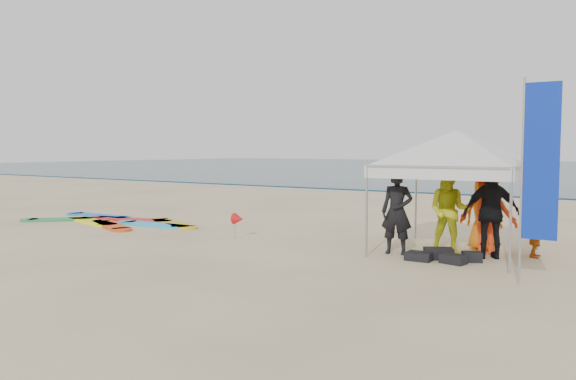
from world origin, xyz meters
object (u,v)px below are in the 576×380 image
Objects in this scene: person_orange_b at (483,214)px; marker_pennant at (239,219)px; surfboard_spread at (117,221)px; feather_flag at (539,164)px; person_black_b at (491,213)px; person_seated at (535,235)px; person_yellow at (449,211)px; person_black_a at (397,212)px; person_orange_a at (488,210)px; canopy_tent at (457,130)px.

person_orange_b reaches higher than marker_pennant.
surfboard_spread is at bearing 14.91° from person_orange_b.
marker_pennant is at bearing 170.67° from feather_flag.
person_black_b reaches higher than person_orange_b.
person_orange_b is 10.46m from surfboard_spread.
surfboard_spread is (-10.72, -0.40, -0.89)m from person_black_b.
person_black_b is 1.16× the size of person_orange_b.
person_black_b is 2.02× the size of person_seated.
person_seated is (1.60, 0.56, -0.45)m from person_yellow.
person_yellow is 0.88m from person_black_b.
surfboard_spread is (-9.85, -0.49, -0.87)m from person_yellow.
person_black_a is 0.96× the size of person_black_b.
person_black_a is 1.11× the size of person_orange_b.
person_orange_a reaches higher than person_black_a.
person_orange_b is 0.48× the size of feather_flag.
person_orange_b is 3.43m from feather_flag.
canopy_tent is at bearing 104.19° from person_seated.
person_yellow is 0.80m from person_orange_a.
person_orange_b is at bearing 118.64° from feather_flag.
surfboard_spread is at bearing 92.11° from person_seated.
person_orange_b is at bearing 58.33° from canopy_tent.
surfboard_spread is (-11.90, 1.60, -1.92)m from feather_flag.
surfboard_spread is at bearing 172.36° from feather_flag.
feather_flag is (2.94, -1.43, 1.06)m from person_black_a.
canopy_tent is 1.18× the size of feather_flag.
canopy_tent is at bearing 26.66° from person_black_a.
canopy_tent is at bearing 11.94° from marker_pennant.
person_black_b is 0.56× the size of feather_flag.
person_seated is (0.72, 0.65, -0.47)m from person_black_b.
surfboard_spread is (-10.53, -0.91, -0.89)m from person_orange_a.
person_orange_a is at bearing 125.84° from person_orange_b.
person_yellow is 1.68m from canopy_tent.
person_orange_a is at bearing 13.96° from marker_pennant.
person_black_b is 1.83m from canopy_tent.
marker_pennant is (-5.36, -1.70, -0.30)m from person_orange_b.
person_seated is at bearing -167.81° from person_black_b.
canopy_tent is (-0.77, 0.18, 1.65)m from person_black_b.
person_orange_a is at bearing 24.06° from person_black_a.
person_black_a is at bearing 113.00° from person_seated.
person_seated is 0.23× the size of canopy_tent.
person_orange_b is at bearing -58.65° from person_orange_a.
person_seated is 2.63m from canopy_tent.
person_black_b is 0.47× the size of canopy_tent.
canopy_tent is at bearing 3.36° from surfboard_spread.
person_orange_a is 1.00× the size of person_black_b.
canopy_tent reaches higher than surfboard_spread.
canopy_tent reaches higher than person_seated.
person_black_a is 0.98× the size of person_yellow.
person_seated is at bearing 17.33° from canopy_tent.
person_seated is 0.16× the size of surfboard_spread.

